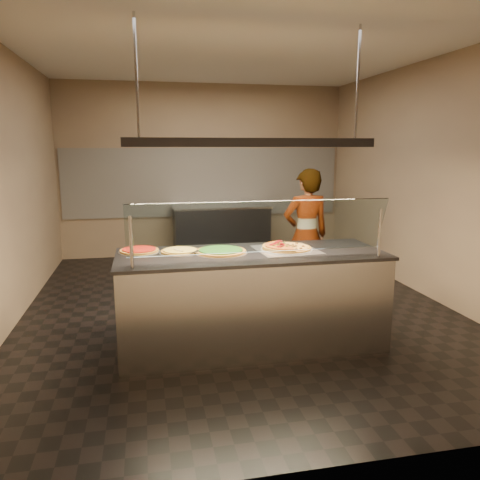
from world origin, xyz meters
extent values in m
cube|color=black|center=(0.00, 0.00, -0.01)|extent=(5.00, 6.00, 0.02)
cube|color=silver|center=(0.00, 0.00, 3.01)|extent=(5.00, 6.00, 0.02)
cube|color=tan|center=(0.00, 3.01, 1.50)|extent=(5.00, 0.02, 3.00)
cube|color=tan|center=(0.00, -3.01, 1.50)|extent=(5.00, 0.02, 3.00)
cube|color=tan|center=(-2.51, 0.00, 1.50)|extent=(0.02, 6.00, 3.00)
cube|color=tan|center=(2.51, 0.00, 1.50)|extent=(0.02, 6.00, 3.00)
cube|color=silver|center=(0.00, 2.98, 1.30)|extent=(4.90, 0.02, 1.20)
cube|color=#B7B7BC|center=(-0.09, -1.15, 0.45)|extent=(2.48, 0.90, 0.90)
cube|color=#323237|center=(-0.09, -1.15, 0.92)|extent=(2.52, 0.94, 0.03)
cylinder|color=#B7B7BC|center=(-1.19, -1.55, 1.15)|extent=(0.03, 0.03, 0.44)
cylinder|color=#B7B7BC|center=(1.00, -1.55, 1.15)|extent=(0.03, 0.03, 0.44)
cube|color=white|center=(-0.09, -1.49, 1.23)|extent=(2.28, 0.18, 0.47)
cube|color=silver|center=(0.26, -1.11, 0.93)|extent=(0.61, 0.61, 0.01)
cylinder|color=silver|center=(0.26, -1.11, 0.94)|extent=(0.50, 0.50, 0.01)
cylinder|color=#660609|center=(0.24, -0.93, 0.99)|extent=(0.06, 0.06, 0.01)
cylinder|color=#660609|center=(0.21, -0.98, 0.99)|extent=(0.06, 0.06, 0.01)
cylinder|color=#660609|center=(0.22, -1.05, 0.99)|extent=(0.06, 0.06, 0.01)
cylinder|color=#660609|center=(0.17, -1.04, 0.99)|extent=(0.06, 0.06, 0.01)
cylinder|color=#660609|center=(0.22, -1.09, 0.99)|extent=(0.06, 0.06, 0.01)
cylinder|color=#660609|center=(0.12, -1.09, 0.99)|extent=(0.06, 0.06, 0.01)
cylinder|color=#660609|center=(0.21, -1.12, 0.99)|extent=(0.06, 0.06, 0.01)
cylinder|color=#660609|center=(0.20, -1.14, 0.99)|extent=(0.06, 0.06, 0.01)
cylinder|color=#660609|center=(0.17, -1.19, 0.99)|extent=(0.06, 0.06, 0.01)
cube|color=#19590F|center=(0.26, -1.04, 0.99)|extent=(0.02, 0.02, 0.01)
cube|color=#19590F|center=(0.22, -1.01, 0.99)|extent=(0.02, 0.02, 0.01)
cube|color=#19590F|center=(0.20, -1.07, 0.99)|extent=(0.02, 0.02, 0.01)
cube|color=#19590F|center=(0.18, -1.09, 0.99)|extent=(0.02, 0.02, 0.01)
cube|color=#19590F|center=(0.13, -1.13, 0.99)|extent=(0.02, 0.02, 0.01)
cube|color=#19590F|center=(0.18, -1.16, 0.99)|extent=(0.01, 0.02, 0.01)
cube|color=#19590F|center=(0.19, -1.19, 0.99)|extent=(0.01, 0.02, 0.01)
cube|color=#19590F|center=(0.24, -1.18, 0.99)|extent=(0.02, 0.02, 0.01)
sphere|color=#513014|center=(0.31, -1.27, 0.97)|extent=(0.03, 0.03, 0.03)
sphere|color=#513014|center=(0.36, -1.24, 0.97)|extent=(0.03, 0.03, 0.03)
sphere|color=#513014|center=(0.31, -1.16, 0.97)|extent=(0.03, 0.03, 0.03)
sphere|color=#513014|center=(0.33, -1.15, 0.97)|extent=(0.03, 0.03, 0.03)
sphere|color=#513014|center=(0.42, -1.15, 0.97)|extent=(0.03, 0.03, 0.03)
sphere|color=#513014|center=(0.35, -1.11, 0.97)|extent=(0.03, 0.03, 0.03)
sphere|color=#513014|center=(0.30, -1.10, 0.97)|extent=(0.03, 0.03, 0.03)
sphere|color=#513014|center=(0.34, -1.07, 0.97)|extent=(0.03, 0.03, 0.03)
sphere|color=#513014|center=(0.40, -1.00, 0.97)|extent=(0.03, 0.03, 0.03)
sphere|color=#513014|center=(0.30, -1.05, 0.97)|extent=(0.03, 0.03, 0.03)
sphere|color=#513014|center=(0.30, -1.03, 0.97)|extent=(0.03, 0.03, 0.03)
sphere|color=#513014|center=(0.28, -1.04, 0.97)|extent=(0.03, 0.03, 0.03)
cylinder|color=silver|center=(-0.38, -1.10, 0.93)|extent=(0.50, 0.50, 0.01)
cylinder|color=brown|center=(-0.38, -1.10, 0.95)|extent=(0.47, 0.47, 0.02)
cylinder|color=#11340D|center=(-0.38, -1.10, 0.96)|extent=(0.41, 0.41, 0.01)
cylinder|color=silver|center=(-0.76, -1.01, 0.93)|extent=(0.39, 0.39, 0.01)
cylinder|color=brown|center=(-0.76, -1.01, 0.94)|extent=(0.36, 0.36, 0.02)
cylinder|color=gold|center=(-0.76, -1.01, 0.96)|extent=(0.31, 0.31, 0.01)
cylinder|color=silver|center=(-1.13, -0.90, 0.93)|extent=(0.39, 0.39, 0.01)
cylinder|color=brown|center=(-1.13, -0.90, 0.94)|extent=(0.36, 0.36, 0.02)
cylinder|color=maroon|center=(-1.13, -0.90, 0.96)|extent=(0.31, 0.31, 0.01)
cube|color=#B7B7BC|center=(-0.64, -1.10, 0.96)|extent=(0.17, 0.16, 0.00)
cylinder|color=tan|center=(-0.78, -1.05, 0.96)|extent=(0.09, 0.13, 0.02)
cube|color=#323237|center=(0.22, 2.55, 0.45)|extent=(1.61, 0.70, 0.90)
cube|color=#B7B7BC|center=(0.22, 2.55, 0.92)|extent=(1.65, 0.74, 0.03)
imported|color=#3F3949|center=(0.91, 0.14, 0.83)|extent=(0.63, 0.44, 1.66)
cube|color=#323237|center=(-0.09, -1.15, 1.95)|extent=(2.30, 0.18, 0.08)
cylinder|color=#B7B7BC|center=(-1.09, -1.15, 2.50)|extent=(0.02, 0.02, 1.01)
cylinder|color=#B7B7BC|center=(0.91, -1.15, 2.50)|extent=(0.02, 0.02, 1.01)
camera|label=1|loc=(-1.07, -5.35, 1.90)|focal=35.00mm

